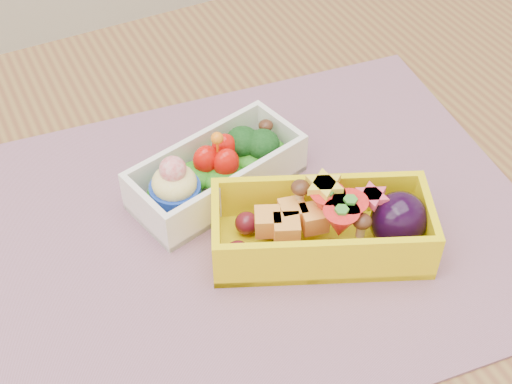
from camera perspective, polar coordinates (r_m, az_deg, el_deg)
name	(u,v)px	position (r m, az deg, el deg)	size (l,w,h in m)	color
table	(291,298)	(0.72, 2.77, -8.43)	(1.20, 0.80, 0.75)	brown
placemat	(251,228)	(0.65, -0.39, -2.90)	(0.51, 0.39, 0.00)	gray
bento_white	(216,172)	(0.67, -3.20, 1.62)	(0.18, 0.11, 0.07)	white
bento_yellow	(327,226)	(0.61, 5.63, -2.74)	(0.20, 0.15, 0.06)	yellow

